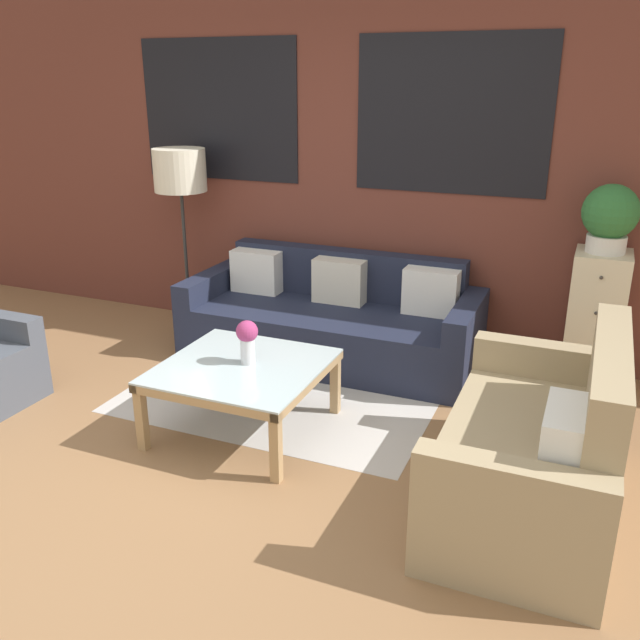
% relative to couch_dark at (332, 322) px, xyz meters
% --- Properties ---
extents(ground_plane, '(16.00, 16.00, 0.00)m').
position_rel_couch_dark_xyz_m(ground_plane, '(-0.22, -1.95, -0.28)').
color(ground_plane, '#8E6642').
extents(wall_back_brick, '(8.40, 0.09, 2.80)m').
position_rel_couch_dark_xyz_m(wall_back_brick, '(-0.22, 0.49, 1.12)').
color(wall_back_brick, brown).
rests_on(wall_back_brick, ground_plane).
extents(rug, '(2.07, 1.50, 0.00)m').
position_rel_couch_dark_xyz_m(rug, '(-0.07, -0.72, -0.28)').
color(rug, '#BCB7B2').
rests_on(rug, ground_plane).
extents(couch_dark, '(2.22, 0.88, 0.78)m').
position_rel_couch_dark_xyz_m(couch_dark, '(0.00, 0.00, 0.00)').
color(couch_dark, '#1E2338').
rests_on(couch_dark, ground_plane).
extents(settee_vintage, '(0.80, 1.52, 0.92)m').
position_rel_couch_dark_xyz_m(settee_vintage, '(1.66, -1.42, 0.03)').
color(settee_vintage, tan).
rests_on(settee_vintage, ground_plane).
extents(coffee_table, '(0.94, 0.94, 0.44)m').
position_rel_couch_dark_xyz_m(coffee_table, '(-0.07, -1.29, 0.09)').
color(coffee_table, silver).
rests_on(coffee_table, ground_plane).
extents(floor_lamp, '(0.42, 0.42, 1.52)m').
position_rel_couch_dark_xyz_m(floor_lamp, '(-1.37, 0.11, 1.02)').
color(floor_lamp, '#2D2D2D').
rests_on(floor_lamp, ground_plane).
extents(drawer_cabinet, '(0.36, 0.41, 0.97)m').
position_rel_couch_dark_xyz_m(drawer_cabinet, '(1.85, 0.21, 0.20)').
color(drawer_cabinet, beige).
rests_on(drawer_cabinet, ground_plane).
extents(potted_plant, '(0.36, 0.36, 0.45)m').
position_rel_couch_dark_xyz_m(potted_plant, '(1.85, 0.21, 0.92)').
color(potted_plant, silver).
rests_on(potted_plant, drawer_cabinet).
extents(flower_vase, '(0.13, 0.13, 0.27)m').
position_rel_couch_dark_xyz_m(flower_vase, '(-0.05, -1.25, 0.31)').
color(flower_vase, silver).
rests_on(flower_vase, coffee_table).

